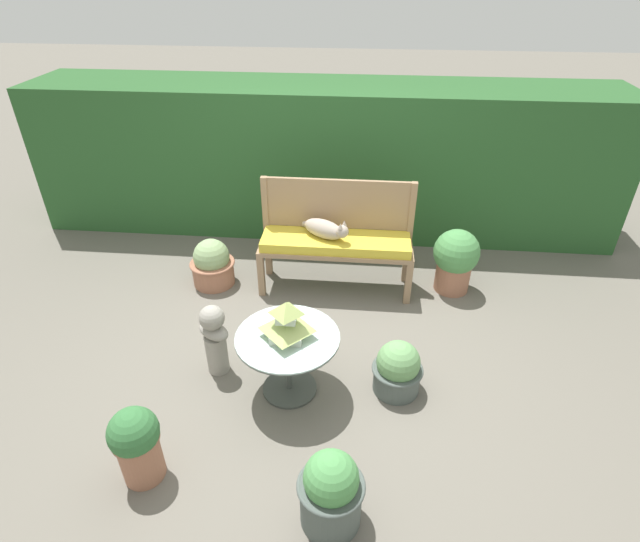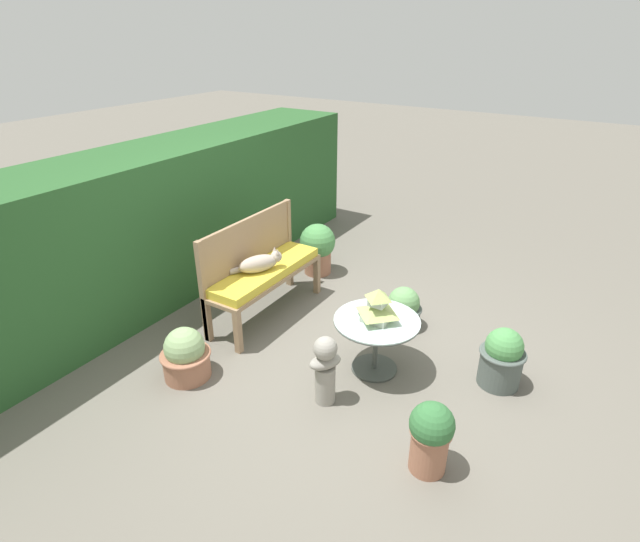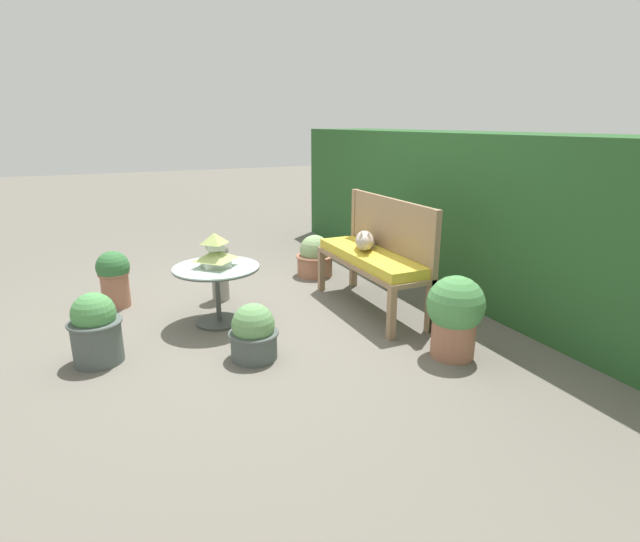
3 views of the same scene
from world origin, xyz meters
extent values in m
plane|color=#666056|center=(0.00, 0.00, 0.00)|extent=(30.00, 30.00, 0.00)
cube|color=#285628|center=(0.00, 2.42, 0.81)|extent=(6.40, 1.02, 1.61)
cube|color=#937556|center=(-0.46, 0.84, 0.21)|extent=(0.06, 0.06, 0.43)
cube|color=#937556|center=(0.92, 0.84, 0.21)|extent=(0.06, 0.06, 0.43)
cube|color=#937556|center=(-0.46, 1.21, 0.21)|extent=(0.06, 0.06, 0.43)
cube|color=#937556|center=(0.92, 1.21, 0.21)|extent=(0.06, 0.06, 0.43)
cube|color=#937556|center=(0.23, 1.03, 0.45)|extent=(1.44, 0.44, 0.04)
cube|color=gold|center=(0.23, 1.03, 0.51)|extent=(1.38, 0.40, 0.09)
cube|color=#937556|center=(-0.46, 1.22, 0.52)|extent=(0.06, 0.06, 1.05)
cube|color=#937556|center=(0.92, 1.22, 0.52)|extent=(0.06, 0.06, 1.05)
cube|color=#937556|center=(0.23, 1.22, 0.80)|extent=(1.38, 0.04, 0.48)
ellipsoid|color=#A89989|center=(0.12, 1.02, 0.64)|extent=(0.45, 0.35, 0.17)
sphere|color=#A89989|center=(0.29, 0.93, 0.68)|extent=(0.12, 0.12, 0.12)
cone|color=#A89989|center=(0.31, 0.95, 0.75)|extent=(0.04, 0.04, 0.05)
cone|color=#A89989|center=(0.28, 0.90, 0.75)|extent=(0.04, 0.04, 0.05)
cylinder|color=#A89989|center=(0.01, 1.16, 0.59)|extent=(0.23, 0.16, 0.06)
cylinder|color=#424742|center=(-0.02, -0.36, 0.01)|extent=(0.41, 0.41, 0.02)
cylinder|color=#424742|center=(-0.02, -0.36, 0.25)|extent=(0.04, 0.04, 0.51)
cylinder|color=silver|center=(-0.02, -0.36, 0.51)|extent=(0.74, 0.74, 0.01)
torus|color=#424742|center=(-0.02, -0.36, 0.50)|extent=(0.74, 0.74, 0.02)
cube|color=#B2BCA8|center=(-0.02, -0.36, 0.55)|extent=(0.22, 0.22, 0.06)
pyramid|color=#A8BC66|center=(-0.02, -0.36, 0.62)|extent=(0.30, 0.30, 0.08)
cube|color=#B2BCA8|center=(-0.02, -0.36, 0.69)|extent=(0.14, 0.14, 0.06)
pyramid|color=#A8BC66|center=(-0.02, -0.36, 0.77)|extent=(0.19, 0.19, 0.09)
cylinder|color=gray|center=(-0.60, -0.20, 0.17)|extent=(0.17, 0.17, 0.33)
ellipsoid|color=gray|center=(-0.60, -0.20, 0.39)|extent=(0.31, 0.27, 0.11)
sphere|color=gray|center=(-0.60, -0.20, 0.52)|extent=(0.19, 0.19, 0.19)
cylinder|color=#4C5651|center=(0.78, -0.28, 0.11)|extent=(0.35, 0.35, 0.21)
torus|color=#4C5651|center=(0.78, -0.28, 0.20)|extent=(0.38, 0.38, 0.03)
sphere|color=#66995B|center=(0.78, -0.28, 0.27)|extent=(0.32, 0.32, 0.32)
cylinder|color=#9E664C|center=(1.36, 1.11, 0.17)|extent=(0.33, 0.33, 0.34)
torus|color=#9E664C|center=(1.36, 1.11, 0.33)|extent=(0.36, 0.36, 0.03)
sphere|color=#4C8E4C|center=(1.36, 1.11, 0.42)|extent=(0.43, 0.43, 0.43)
cylinder|color=#4C5651|center=(0.37, -1.35, 0.16)|extent=(0.35, 0.35, 0.33)
torus|color=#4C5651|center=(0.37, -1.35, 0.32)|extent=(0.39, 0.39, 0.03)
sphere|color=#4C8E4C|center=(0.37, -1.35, 0.38)|extent=(0.31, 0.31, 0.31)
cylinder|color=#9E664C|center=(-0.82, -1.17, 0.17)|extent=(0.26, 0.26, 0.34)
torus|color=#9E664C|center=(-0.82, -1.17, 0.33)|extent=(0.29, 0.29, 0.03)
sphere|color=#336B38|center=(-0.82, -1.17, 0.40)|extent=(0.31, 0.31, 0.31)
cylinder|color=#9E664C|center=(-0.97, 0.99, 0.12)|extent=(0.40, 0.40, 0.24)
torus|color=#9E664C|center=(-0.97, 0.99, 0.23)|extent=(0.44, 0.44, 0.03)
sphere|color=#89A870|center=(-0.97, 0.99, 0.30)|extent=(0.35, 0.35, 0.35)
camera|label=1|loc=(0.47, -3.02, 2.81)|focal=28.00mm
camera|label=2|loc=(-3.35, -1.87, 2.79)|focal=28.00mm
camera|label=3|loc=(4.12, -1.24, 1.71)|focal=28.00mm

